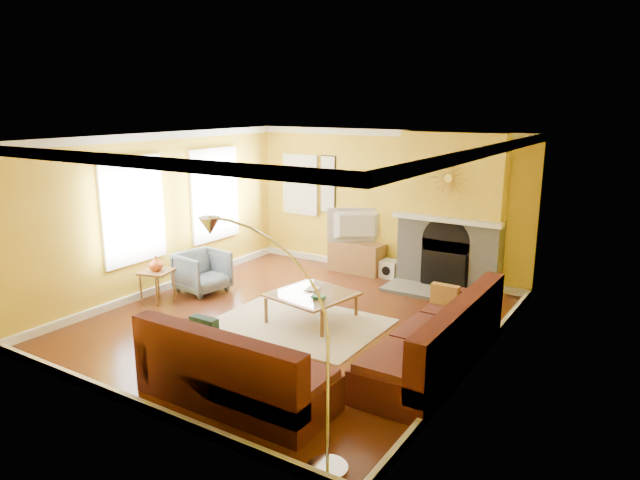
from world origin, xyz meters
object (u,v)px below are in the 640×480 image
Objects in this scene: media_console at (357,257)px; side_table at (157,286)px; sectional_sofa at (338,327)px; armchair at (202,272)px; coffee_table at (312,306)px; arc_lamp at (272,344)px.

media_console is 3.76m from side_table.
armchair is (-3.34, 1.08, -0.10)m from sectional_sofa.
armchair reaches higher than coffee_table.
coffee_table is at bearing -75.92° from media_console.
armchair reaches higher than media_console.
arc_lamp reaches higher than armchair.
side_table is at bearing 174.71° from sectional_sofa.
armchair is at bearing 141.25° from arc_lamp.
armchair is 0.36× the size of arc_lamp.
sectional_sofa is 4.88× the size of armchair.
media_console is 2.02× the size of side_table.
arc_lamp reaches higher than sectional_sofa.
coffee_table is 2.68m from side_table.
sectional_sofa is at bearing -100.23° from armchair.
arc_lamp is at bearing -68.67° from media_console.
coffee_table is at bearing 117.08° from arc_lamp.
side_table is 4.80m from arc_lamp.
sectional_sofa is 3.51m from armchair.
sectional_sofa is 3.63× the size of media_console.
side_table is at bearing 150.56° from arc_lamp.
arc_lamp reaches higher than coffee_table.
arc_lamp is (2.16, -5.53, 0.79)m from media_console.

